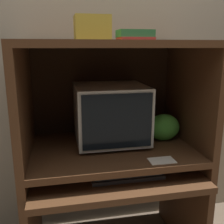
{
  "coord_description": "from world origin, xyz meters",
  "views": [
    {
      "loc": [
        -0.3,
        -1.14,
        1.36
      ],
      "look_at": [
        0.0,
        0.34,
        0.98
      ],
      "focal_mm": 42.0,
      "sensor_mm": 36.0,
      "label": 1
    }
  ],
  "objects_px": {
    "snack_bag": "(164,127)",
    "book_stack": "(135,36)",
    "storage_box": "(92,28)",
    "crt_monitor": "(110,113)",
    "mouse": "(172,170)",
    "keyboard": "(127,175)"
  },
  "relations": [
    {
      "from": "crt_monitor",
      "to": "keyboard",
      "type": "xyz_separation_m",
      "value": [
        0.04,
        -0.27,
        -0.29
      ]
    },
    {
      "from": "book_stack",
      "to": "storage_box",
      "type": "height_order",
      "value": "storage_box"
    },
    {
      "from": "book_stack",
      "to": "keyboard",
      "type": "bearing_deg",
      "value": -114.23
    },
    {
      "from": "mouse",
      "to": "book_stack",
      "type": "distance_m",
      "value": 0.79
    },
    {
      "from": "keyboard",
      "to": "mouse",
      "type": "distance_m",
      "value": 0.27
    },
    {
      "from": "snack_bag",
      "to": "book_stack",
      "type": "xyz_separation_m",
      "value": [
        -0.22,
        -0.04,
        0.57
      ]
    },
    {
      "from": "book_stack",
      "to": "storage_box",
      "type": "bearing_deg",
      "value": -170.37
    },
    {
      "from": "book_stack",
      "to": "storage_box",
      "type": "relative_size",
      "value": 1.07
    },
    {
      "from": "keyboard",
      "to": "book_stack",
      "type": "distance_m",
      "value": 0.78
    },
    {
      "from": "storage_box",
      "to": "crt_monitor",
      "type": "bearing_deg",
      "value": 41.45
    },
    {
      "from": "crt_monitor",
      "to": "storage_box",
      "type": "height_order",
      "value": "storage_box"
    },
    {
      "from": "snack_bag",
      "to": "mouse",
      "type": "bearing_deg",
      "value": -99.74
    },
    {
      "from": "crt_monitor",
      "to": "mouse",
      "type": "height_order",
      "value": "crt_monitor"
    },
    {
      "from": "mouse",
      "to": "storage_box",
      "type": "relative_size",
      "value": 0.38
    },
    {
      "from": "snack_bag",
      "to": "crt_monitor",
      "type": "bearing_deg",
      "value": 175.51
    },
    {
      "from": "snack_bag",
      "to": "book_stack",
      "type": "bearing_deg",
      "value": -170.47
    },
    {
      "from": "book_stack",
      "to": "mouse",
      "type": "bearing_deg",
      "value": -49.51
    },
    {
      "from": "mouse",
      "to": "snack_bag",
      "type": "height_order",
      "value": "snack_bag"
    },
    {
      "from": "snack_bag",
      "to": "storage_box",
      "type": "xyz_separation_m",
      "value": [
        -0.47,
        -0.08,
        0.6
      ]
    },
    {
      "from": "keyboard",
      "to": "book_stack",
      "type": "height_order",
      "value": "book_stack"
    },
    {
      "from": "mouse",
      "to": "storage_box",
      "type": "height_order",
      "value": "storage_box"
    },
    {
      "from": "keyboard",
      "to": "book_stack",
      "type": "bearing_deg",
      "value": 65.77
    }
  ]
}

